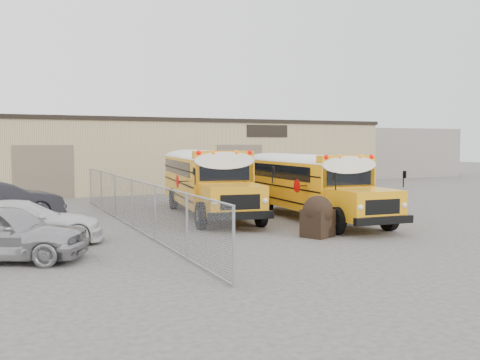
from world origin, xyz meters
name	(u,v)px	position (x,y,z in m)	size (l,w,h in m)	color
ground	(315,228)	(0.00, 0.00, 0.00)	(120.00, 120.00, 0.00)	#494743
warehouse	(158,154)	(0.00, 19.99, 2.37)	(30.20, 10.20, 4.67)	tan
chainlink_fence	(132,203)	(-6.00, 3.00, 0.90)	(0.07, 18.07, 1.81)	gray
distant_building_right	(389,152)	(24.00, 24.00, 2.20)	(10.00, 8.00, 4.40)	gray
school_bus_left	(183,170)	(-1.21, 11.26, 1.65)	(3.81, 9.99, 2.85)	orange
school_bus_right	(256,173)	(1.62, 7.97, 1.57)	(3.09, 9.38, 2.71)	#F8A212
tarp_bundle	(318,216)	(-0.88, -1.50, 0.71)	(1.18, 1.13, 1.38)	black
car_silver	(2,232)	(-10.47, -0.99, 0.76)	(1.81, 4.48, 1.53)	#A7A6AB
car_white	(22,223)	(-9.87, 1.00, 0.70)	(1.95, 4.81, 1.39)	silver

